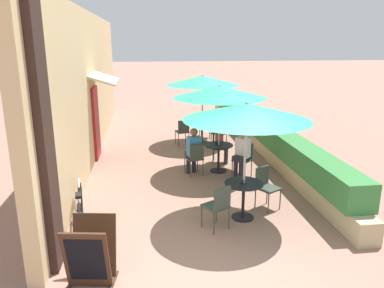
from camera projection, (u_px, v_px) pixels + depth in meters
ground_plane at (214, 275)px, 5.59m from camera, size 120.00×120.00×0.00m
cafe_facade_wall at (91, 85)px, 11.29m from camera, size 0.98×14.00×4.20m
planter_hedge at (258, 130)px, 12.38m from camera, size 0.60×13.00×1.01m
patio_table_near at (243, 193)px, 7.28m from camera, size 0.75×0.75×0.74m
patio_umbrella_near at (247, 112)px, 6.85m from camera, size 2.38×2.38×2.33m
cafe_chair_near_left at (218, 204)px, 6.80m from camera, size 0.55×0.55×0.87m
cafe_chair_near_right at (266, 184)px, 7.75m from camera, size 0.55×0.55×0.87m
coffee_cup_near at (241, 182)px, 7.16m from camera, size 0.07×0.07×0.09m
patio_table_mid at (219, 152)px, 9.93m from camera, size 0.75×0.75×0.74m
patio_umbrella_mid at (220, 92)px, 9.50m from camera, size 2.38×2.38×2.33m
cafe_chair_mid_left at (195, 157)px, 9.59m from camera, size 0.49×0.49×0.87m
seated_patron_mid_left at (193, 149)px, 9.65m from camera, size 0.42×0.47×1.25m
cafe_chair_mid_right at (244, 157)px, 9.57m from camera, size 0.57×0.57×0.87m
seated_patron_mid_right at (242, 151)px, 9.44m from camera, size 0.51×0.51×1.25m
cafe_chair_mid_back at (217, 145)px, 10.63m from camera, size 0.49×0.49×0.87m
seated_patron_mid_back at (221, 140)px, 10.57m from camera, size 0.47×0.41×1.25m
coffee_cup_mid at (217, 142)px, 9.92m from camera, size 0.07×0.07×0.09m
patio_table_far at (202, 128)px, 12.71m from camera, size 0.75×0.75×0.74m
patio_umbrella_far at (203, 80)px, 12.28m from camera, size 2.38×2.38×2.33m
cafe_chair_far_left at (220, 131)px, 12.31m from camera, size 0.56×0.56×0.87m
cafe_chair_far_right at (203, 124)px, 13.41m from camera, size 0.51×0.51×0.87m
cafe_chair_far_back at (183, 130)px, 12.42m from camera, size 0.47×0.47×0.87m
coffee_cup_far at (203, 121)px, 12.55m from camera, size 0.07×0.07×0.09m
bicycle_leaning at (80, 209)px, 6.95m from camera, size 0.31×1.70×0.78m
menu_board at (91, 253)px, 5.32m from camera, size 0.72×0.72×0.95m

